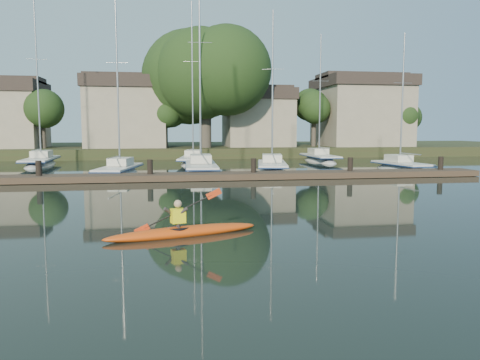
{
  "coord_description": "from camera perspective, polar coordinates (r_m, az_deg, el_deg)",
  "views": [
    {
      "loc": [
        -2.16,
        -12.96,
        2.96
      ],
      "look_at": [
        0.37,
        2.75,
        1.2
      ],
      "focal_mm": 35.0,
      "sensor_mm": 36.0,
      "label": 1
    }
  ],
  "objects": [
    {
      "name": "dock",
      "position": [
        27.18,
        -4.56,
        0.47
      ],
      "size": [
        34.0,
        2.0,
        1.8
      ],
      "color": "#463728",
      "rests_on": "ground"
    },
    {
      "name": "sailboat_6",
      "position": [
        40.33,
        -5.75,
        1.83
      ],
      "size": [
        3.36,
        9.43,
        14.7
      ],
      "rotation": [
        0.0,
        0.0,
        -0.16
      ],
      "color": "silver",
      "rests_on": "ground"
    },
    {
      "name": "sailboat_5",
      "position": [
        41.06,
        -23.09,
        1.42
      ],
      "size": [
        2.53,
        8.86,
        14.5
      ],
      "rotation": [
        0.0,
        0.0,
        0.06
      ],
      "color": "silver",
      "rests_on": "ground"
    },
    {
      "name": "sailboat_3",
      "position": [
        32.85,
        3.92,
        0.81
      ],
      "size": [
        3.43,
        7.81,
        12.2
      ],
      "rotation": [
        0.0,
        0.0,
        -0.2
      ],
      "color": "silver",
      "rests_on": "ground"
    },
    {
      "name": "sailboat_1",
      "position": [
        31.1,
        -14.5,
        0.34
      ],
      "size": [
        3.09,
        7.7,
        12.26
      ],
      "rotation": [
        0.0,
        0.0,
        -0.17
      ],
      "color": "silver",
      "rests_on": "ground"
    },
    {
      "name": "shore",
      "position": [
        53.38,
        -5.15,
        6.57
      ],
      "size": [
        90.0,
        25.25,
        12.75
      ],
      "color": "#27361B",
      "rests_on": "ground"
    },
    {
      "name": "sailboat_7",
      "position": [
        42.82,
        9.66,
        2.01
      ],
      "size": [
        2.11,
        7.75,
        12.45
      ],
      "rotation": [
        0.0,
        0.0,
        -0.01
      ],
      "color": "silver",
      "rests_on": "ground"
    },
    {
      "name": "sailboat_2",
      "position": [
        31.59,
        -4.78,
        0.58
      ],
      "size": [
        2.48,
        9.01,
        14.79
      ],
      "rotation": [
        0.0,
        0.0,
        -0.04
      ],
      "color": "silver",
      "rests_on": "ground"
    },
    {
      "name": "ground",
      "position": [
        13.46,
        0.3,
        -6.38
      ],
      "size": [
        160.0,
        160.0,
        0.0
      ],
      "primitive_type": "plane",
      "color": "black",
      "rests_on": "ground"
    },
    {
      "name": "kayak",
      "position": [
        13.1,
        -7.03,
        -6.03
      ],
      "size": [
        4.41,
        1.81,
        1.41
      ],
      "rotation": [
        0.0,
        0.0,
        0.28
      ],
      "color": "#BE440E",
      "rests_on": "ground"
    },
    {
      "name": "sailboat_4",
      "position": [
        35.19,
        19.03,
        0.85
      ],
      "size": [
        2.5,
        6.46,
        10.72
      ],
      "rotation": [
        0.0,
        0.0,
        0.1
      ],
      "color": "silver",
      "rests_on": "ground"
    }
  ]
}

